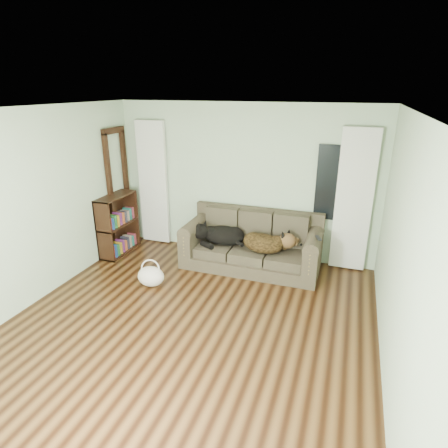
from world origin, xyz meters
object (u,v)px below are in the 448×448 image
(sofa, at_px, (251,241))
(dog_black_lab, at_px, (221,236))
(tote_bag, at_px, (151,276))
(bookshelf, at_px, (118,226))
(dog_shepherd, at_px, (266,243))

(sofa, height_order, dog_black_lab, sofa)
(sofa, distance_m, tote_bag, 1.69)
(tote_bag, bearing_deg, bookshelf, 141.72)
(tote_bag, relative_size, bookshelf, 0.39)
(tote_bag, height_order, bookshelf, bookshelf)
(dog_black_lab, relative_size, bookshelf, 0.67)
(tote_bag, bearing_deg, sofa, 41.55)
(dog_shepherd, height_order, bookshelf, bookshelf)
(dog_black_lab, xyz_separation_m, dog_shepherd, (0.78, -0.07, 0.01))
(sofa, xyz_separation_m, dog_black_lab, (-0.52, -0.01, 0.03))
(dog_black_lab, distance_m, dog_shepherd, 0.78)
(tote_bag, bearing_deg, dog_black_lab, 56.22)
(sofa, distance_m, dog_black_lab, 0.52)
(sofa, height_order, bookshelf, bookshelf)
(dog_black_lab, relative_size, tote_bag, 1.71)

